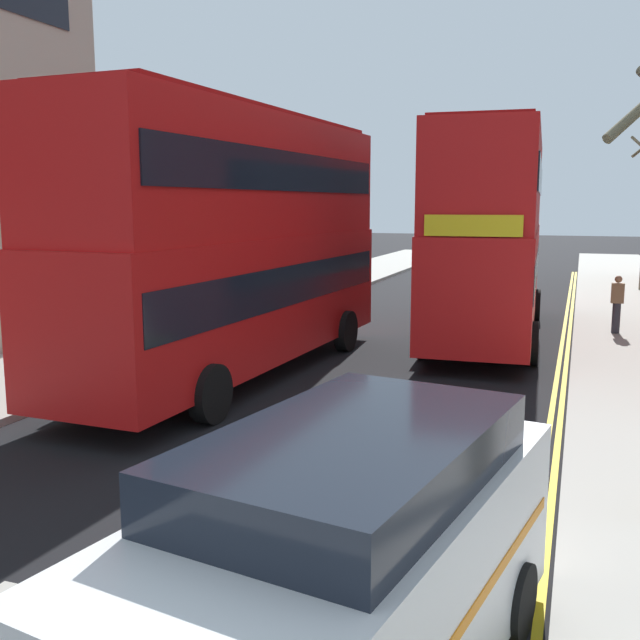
# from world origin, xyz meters

# --- Properties ---
(sidewalk_left) EXTENTS (4.00, 80.00, 0.14)m
(sidewalk_left) POSITION_xyz_m (-6.50, 16.00, 0.07)
(sidewalk_left) COLOR #ADA89E
(sidewalk_left) RESTS_ON ground
(kerb_line_outer) EXTENTS (0.10, 56.00, 0.01)m
(kerb_line_outer) POSITION_xyz_m (4.40, 14.00, 0.00)
(kerb_line_outer) COLOR yellow
(kerb_line_outer) RESTS_ON ground
(kerb_line_inner) EXTENTS (0.10, 56.00, 0.01)m
(kerb_line_inner) POSITION_xyz_m (4.24, 14.00, 0.00)
(kerb_line_inner) COLOR yellow
(kerb_line_inner) RESTS_ON ground
(double_decker_bus_away) EXTENTS (3.14, 10.90, 5.64)m
(double_decker_bus_away) POSITION_xyz_m (-2.37, 13.77, 3.03)
(double_decker_bus_away) COLOR red
(double_decker_bus_away) RESTS_ON ground
(double_decker_bus_oncoming) EXTENTS (3.16, 10.90, 5.64)m
(double_decker_bus_oncoming) POSITION_xyz_m (2.22, 20.20, 3.03)
(double_decker_bus_oncoming) COLOR red
(double_decker_bus_oncoming) RESTS_ON ground
(taxi_minivan) EXTENTS (2.68, 5.06, 2.12)m
(taxi_minivan) POSITION_xyz_m (3.05, 4.29, 1.07)
(taxi_minivan) COLOR white
(taxi_minivan) RESTS_ON ground
(pedestrian_far) EXTENTS (0.34, 0.22, 1.62)m
(pedestrian_far) POSITION_xyz_m (5.62, 21.37, 0.99)
(pedestrian_far) COLOR #2D2D38
(pedestrian_far) RESTS_ON sidewalk_right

